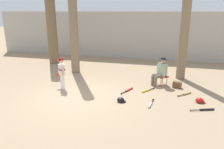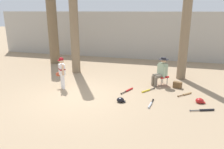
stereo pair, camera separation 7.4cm
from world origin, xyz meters
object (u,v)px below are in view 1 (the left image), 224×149
tree_near_player (73,18)px  young_ballplayer (61,71)px  bat_red_barrel (128,90)px  handbag_beside_stool (177,85)px  bat_wood_tan (186,94)px  tree_far_left (51,21)px  bat_aluminum_silver (151,104)px  seated_spectator (161,71)px  batting_helmet_red (200,100)px  bat_yellow_trainer (147,90)px  tree_behind_spectator (185,25)px  folding_stool (162,77)px  batting_helmet_black (121,100)px  bat_black_composite (205,110)px

tree_near_player → young_ballplayer: tree_near_player is taller
bat_red_barrel → handbag_beside_stool: bearing=24.9°
handbag_beside_stool → bat_wood_tan: size_ratio=0.62×
tree_near_player → tree_far_left: tree_near_player is taller
tree_near_player → bat_aluminum_silver: 5.82m
seated_spectator → batting_helmet_red: bearing=-47.0°
seated_spectator → bat_aluminum_silver: size_ratio=1.64×
handbag_beside_stool → bat_yellow_trainer: size_ratio=0.56×
tree_far_left → bat_red_barrel: bearing=-34.1°
tree_near_player → bat_yellow_trainer: size_ratio=10.10×
tree_behind_spectator → folding_stool: bearing=-125.2°
tree_behind_spectator → bat_wood_tan: (0.13, -2.09, -2.43)m
young_ballplayer → batting_helmet_black: bearing=-15.7°
bat_red_barrel → batting_helmet_red: bearing=-10.7°
folding_stool → tree_behind_spectator: bearing=54.8°
tree_behind_spectator → bat_aluminum_silver: size_ratio=7.55×
handbag_beside_stool → bat_aluminum_silver: 2.21m
tree_behind_spectator → handbag_beside_stool: tree_behind_spectator is taller
handbag_beside_stool → batting_helmet_red: bearing=-62.4°
bat_aluminum_silver → bat_yellow_trainer: 1.31m
young_ballplayer → batting_helmet_red: 5.32m
bat_aluminum_silver → batting_helmet_black: 1.04m
tree_near_player → bat_black_composite: size_ratio=7.87×
folding_stool → bat_aluminum_silver: (-0.28, -2.24, -0.33)m
handbag_beside_stool → bat_black_composite: size_ratio=0.44×
tree_near_player → tree_far_left: (-2.10, 1.57, -0.24)m
batting_helmet_red → batting_helmet_black: (-2.67, -0.64, -0.00)m
tree_behind_spectator → tree_far_left: 7.42m
bat_aluminum_silver → batting_helmet_red: (1.63, 0.65, 0.05)m
bat_wood_tan → batting_helmet_black: 2.61m
tree_near_player → tree_far_left: 2.63m
tree_near_player → bat_aluminum_silver: (4.11, -3.12, -2.71)m
bat_yellow_trainer → batting_helmet_black: bearing=-121.4°
young_ballplayer → bat_yellow_trainer: young_ballplayer is taller
folding_stool → seated_spectator: bearing=-141.7°
young_ballplayer → batting_helmet_red: bearing=-1.0°
batting_helmet_black → batting_helmet_red: bearing=13.5°
batting_helmet_black → tree_behind_spectator: bearing=57.8°
young_ballplayer → bat_yellow_trainer: size_ratio=2.17×
bat_aluminum_silver → batting_helmet_red: bearing=21.7°
bat_aluminum_silver → bat_black_composite: same height
handbag_beside_stool → tree_far_left: tree_far_left is taller
young_ballplayer → bat_aluminum_silver: size_ratio=1.78×
batting_helmet_black → young_ballplayer: bearing=164.3°
folding_stool → seated_spectator: (-0.08, -0.06, 0.28)m
young_ballplayer → folding_stool: young_ballplayer is taller
folding_stool → batting_helmet_black: folding_stool is taller
tree_behind_spectator → batting_helmet_black: tree_behind_spectator is taller
bat_yellow_trainer → bat_aluminum_silver: bearing=-78.5°
bat_black_composite → bat_yellow_trainer: size_ratio=1.28×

